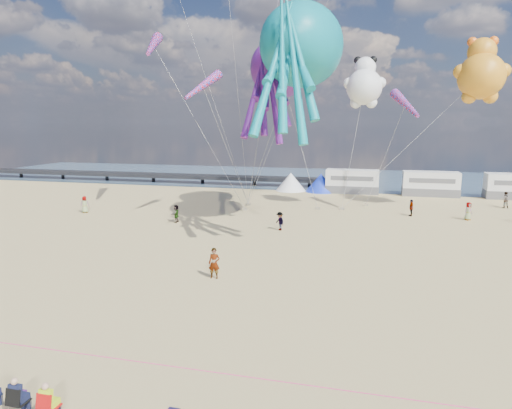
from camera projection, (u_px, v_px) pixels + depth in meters
name	position (u px, v px, depth m)	size (l,w,h in m)	color
ground	(190.00, 311.00, 22.15)	(120.00, 120.00, 0.00)	#D0B878
water	(318.00, 178.00, 74.62)	(120.00, 120.00, 0.00)	#38536B
pier	(130.00, 174.00, 70.68)	(60.00, 3.00, 0.50)	black
motorhome_0	(352.00, 181.00, 58.60)	(6.60, 2.50, 3.00)	silver
motorhome_1	(430.00, 184.00, 56.32)	(6.60, 2.50, 3.00)	silver
tent_white	(291.00, 182.00, 60.58)	(4.00, 4.00, 2.40)	white
tent_blue	(321.00, 183.00, 59.62)	(4.00, 4.00, 2.40)	#1933CC
cooler_purple	(19.00, 396.00, 14.98)	(0.40, 0.30, 0.32)	#5A2280
rope_line	(140.00, 362.00, 17.37)	(0.03, 0.03, 34.00)	#F2338C
standing_person	(214.00, 263.00, 26.57)	(0.66, 0.44, 1.82)	tan
beachgoer_0	(85.00, 204.00, 45.85)	(0.62, 0.41, 1.70)	#7F6659
beachgoer_1	(505.00, 200.00, 48.36)	(0.86, 0.56, 1.75)	#7F6659
beachgoer_2	(280.00, 221.00, 38.42)	(0.76, 0.59, 1.57)	#7F6659
beachgoer_3	(411.00, 208.00, 44.27)	(1.05, 0.61, 1.63)	#7F6659
beachgoer_4	(176.00, 214.00, 41.46)	(0.95, 0.40, 1.62)	#7F6659
beachgoer_6	(468.00, 211.00, 42.42)	(0.62, 0.41, 1.69)	#7F6659
sandbag_a	(245.00, 209.00, 47.21)	(0.50, 0.35, 0.22)	gray
sandbag_b	(318.00, 209.00, 47.65)	(0.50, 0.35, 0.22)	gray
sandbag_c	(342.00, 209.00, 47.40)	(0.50, 0.35, 0.22)	gray
sandbag_d	(366.00, 205.00, 49.76)	(0.50, 0.35, 0.22)	gray
sandbag_e	(248.00, 204.00, 50.05)	(0.50, 0.35, 0.22)	gray
kite_octopus_teal	(302.00, 46.00, 36.52)	(4.98, 11.61, 13.27)	#0B818E
kite_octopus_purple	(280.00, 69.00, 44.17)	(4.58, 10.69, 12.22)	#611A81
kite_panda	(364.00, 87.00, 44.06)	(4.16, 3.91, 5.87)	white
kite_teddy_orange	(481.00, 76.00, 43.14)	(5.24, 4.93, 7.40)	orange
windsock_left	(153.00, 45.00, 44.56)	(1.10, 7.73, 7.73)	red
windsock_mid	(406.00, 104.00, 43.23)	(1.00, 5.37, 5.37)	red
windsock_right	(203.00, 86.00, 40.68)	(0.90, 5.01, 5.01)	red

